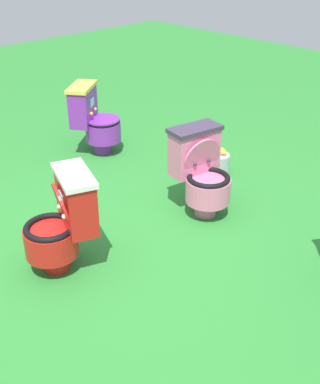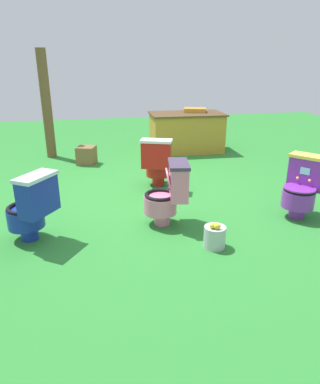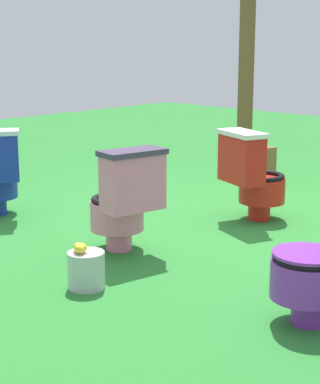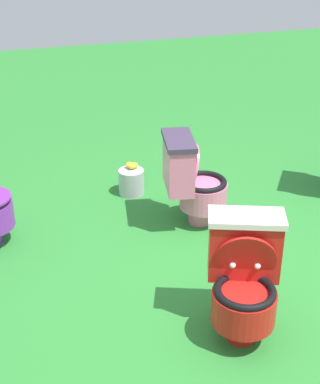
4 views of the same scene
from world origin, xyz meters
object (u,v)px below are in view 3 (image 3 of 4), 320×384
Objects in this scene: wooden_post at (246,77)px; toilet_red at (253,175)px; toilet_pink at (124,199)px; small_crate at (256,161)px; lemon_bucket at (86,269)px.

toilet_red is at bearing -51.90° from wooden_post.
wooden_post is (-1.65, 2.11, 0.61)m from toilet_red.
toilet_pink is 2.28× the size of small_crate.
small_crate is (0.65, -0.66, -0.82)m from wooden_post.
toilet_pink is 3.75m from wooden_post.
wooden_post is at bearing 148.72° from toilet_red.
toilet_pink is at bearing -65.85° from wooden_post.
toilet_pink is at bearing -72.44° from small_crate.
small_crate is (-0.86, 2.71, -0.21)m from toilet_pink.
toilet_pink is 2.85m from small_crate.
lemon_bucket is at bearing -63.79° from toilet_red.
toilet_red is (0.14, 1.26, 0.00)m from toilet_pink.
toilet_red reaches higher than small_crate.
small_crate is at bearing 27.81° from toilet_pink.
wooden_post is (-1.51, 3.37, 0.61)m from toilet_pink.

